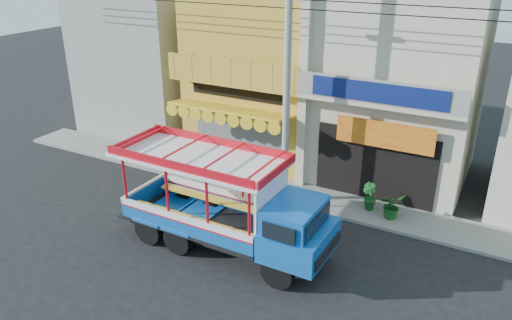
% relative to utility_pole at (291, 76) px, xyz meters
% --- Properties ---
extents(ground, '(90.00, 90.00, 0.00)m').
position_rel_utility_pole_xyz_m(ground, '(0.85, -3.30, -5.03)').
color(ground, black).
rests_on(ground, ground).
extents(sidewalk, '(30.00, 2.00, 0.12)m').
position_rel_utility_pole_xyz_m(sidewalk, '(0.85, 0.70, -4.97)').
color(sidewalk, slate).
rests_on(sidewalk, ground).
extents(shophouse_left, '(6.00, 7.50, 8.24)m').
position_rel_utility_pole_xyz_m(shophouse_left, '(-3.15, 4.66, -0.92)').
color(shophouse_left, gold).
rests_on(shophouse_left, ground).
extents(shophouse_right, '(6.00, 6.75, 8.24)m').
position_rel_utility_pole_xyz_m(shophouse_right, '(2.85, 4.66, -0.93)').
color(shophouse_right, beige).
rests_on(shophouse_right, ground).
extents(party_pilaster, '(0.35, 0.30, 8.00)m').
position_rel_utility_pole_xyz_m(party_pilaster, '(-0.15, 1.55, -1.03)').
color(party_pilaster, beige).
rests_on(party_pilaster, ground).
extents(filler_building_left, '(6.00, 6.00, 7.60)m').
position_rel_utility_pole_xyz_m(filler_building_left, '(-10.15, 4.70, -1.23)').
color(filler_building_left, gray).
rests_on(filler_building_left, ground).
extents(utility_pole, '(28.00, 0.26, 9.00)m').
position_rel_utility_pole_xyz_m(utility_pole, '(0.00, 0.00, 0.00)').
color(utility_pole, gray).
rests_on(utility_pole, ground).
extents(songthaew_truck, '(7.27, 2.54, 3.38)m').
position_rel_utility_pole_xyz_m(songthaew_truck, '(0.06, -3.90, -3.40)').
color(songthaew_truck, black).
rests_on(songthaew_truck, ground).
extents(green_sign, '(0.69, 0.32, 1.07)m').
position_rel_utility_pole_xyz_m(green_sign, '(-7.33, 1.03, -4.47)').
color(green_sign, black).
rests_on(green_sign, sidewalk).
extents(potted_plant_a, '(1.07, 1.12, 0.96)m').
position_rel_utility_pole_xyz_m(potted_plant_a, '(3.88, 0.53, -4.43)').
color(potted_plant_a, '#164E1B').
rests_on(potted_plant_a, sidewalk).
extents(potted_plant_b, '(0.72, 0.68, 1.02)m').
position_rel_utility_pole_xyz_m(potted_plant_b, '(2.98, 0.77, -4.40)').
color(potted_plant_b, '#164E1B').
rests_on(potted_plant_b, sidewalk).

